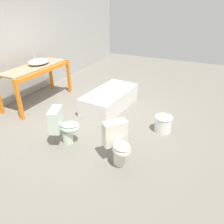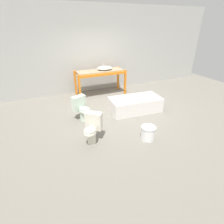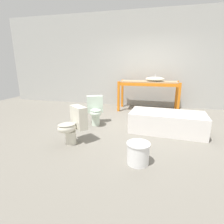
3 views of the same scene
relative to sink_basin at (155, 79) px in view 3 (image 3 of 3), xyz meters
The scene contains 8 objects.
ground_plane 1.86m from the sink_basin, 99.11° to the right, with size 12.00×12.00×0.00m, color slate.
warehouse_wall_rear 0.90m from the sink_basin, 110.84° to the left, with size 10.80×0.08×3.20m.
shelving_rack 0.29m from the sink_basin, behind, with size 1.88×0.73×0.95m.
sink_basin is the anchor object (origin of this frame).
bathtub_main 2.01m from the sink_basin, 80.18° to the right, with size 1.65×0.88×0.45m.
toilet_near 3.27m from the sink_basin, 116.50° to the right, with size 0.58×0.61×0.71m.
toilet_far 2.31m from the sink_basin, 128.63° to the right, with size 0.51×0.60×0.71m.
bucket_white 3.42m from the sink_basin, 92.97° to the right, with size 0.35×0.35×0.33m.
Camera 3 is at (0.26, -4.16, 1.46)m, focal length 28.00 mm.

